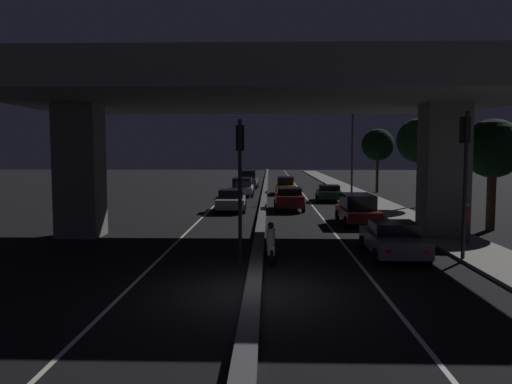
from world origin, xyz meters
TOP-DOWN VIEW (x-y plane):
  - ground_plane at (0.00, 0.00)m, footprint 200.00×200.00m
  - lane_line_left_inner at (-3.70, 35.00)m, footprint 0.12×126.00m
  - lane_line_right_inner at (3.70, 35.00)m, footprint 0.12×126.00m
  - median_divider at (0.00, 35.00)m, footprint 0.47×126.00m
  - sidewalk_right at (8.78, 28.00)m, footprint 2.63×126.00m
  - elevated_overpass at (0.00, 9.41)m, footprint 23.60×12.23m
  - traffic_light_left_of_median at (-0.63, 4.36)m, footprint 0.30×0.49m
  - traffic_light_right_of_median at (7.56, 4.36)m, footprint 0.30×0.49m
  - street_lamp at (7.54, 30.62)m, footprint 2.04×0.32m
  - car_grey_lead at (5.19, 5.01)m, footprint 2.05×4.28m
  - car_dark_red_second at (5.38, 13.87)m, footprint 2.02×4.70m
  - car_dark_red_third at (1.80, 20.49)m, footprint 2.05×4.27m
  - car_dark_green_fourth at (5.34, 27.03)m, footprint 2.21×4.12m
  - car_taxi_yellow_fifth at (2.01, 33.99)m, footprint 2.03×4.71m
  - car_silver_lead_oncoming at (-2.15, 19.71)m, footprint 2.09×4.12m
  - car_white_second_oncoming at (-2.01, 31.35)m, footprint 2.05×4.34m
  - car_grey_third_oncoming at (-1.85, 41.25)m, footprint 2.17×4.40m
  - motorcycle_white_filtering_near at (0.50, 3.99)m, footprint 0.33×1.96m
  - pedestrian_on_sidewalk at (8.91, 7.50)m, footprint 0.34×0.34m
  - roadside_tree_kerbside_near at (11.85, 11.80)m, footprint 3.01×3.01m
  - roadside_tree_kerbside_mid at (11.26, 22.41)m, footprint 3.24×3.24m
  - roadside_tree_kerbside_far at (11.19, 35.96)m, footprint 3.19×3.19m

SIDE VIEW (x-z plane):
  - ground_plane at x=0.00m, z-range 0.00..0.00m
  - lane_line_left_inner at x=-3.70m, z-range 0.00..0.00m
  - lane_line_right_inner at x=3.70m, z-range 0.00..0.00m
  - sidewalk_right at x=8.78m, z-range 0.00..0.13m
  - median_divider at x=0.00m, z-range 0.00..0.27m
  - motorcycle_white_filtering_near at x=0.50m, z-range -0.12..1.36m
  - car_dark_green_fourth at x=5.34m, z-range 0.03..1.36m
  - car_grey_lead at x=5.19m, z-range 0.01..1.39m
  - car_silver_lead_oncoming at x=-2.15m, z-range 0.00..1.46m
  - car_dark_red_third at x=1.80m, z-range 0.04..1.60m
  - car_taxi_yellow_fifth at x=2.01m, z-range 0.03..1.68m
  - car_dark_red_second at x=5.38m, z-range 0.03..1.71m
  - car_white_second_oncoming at x=-2.01m, z-range 0.07..1.77m
  - pedestrian_on_sidewalk at x=8.91m, z-range 0.13..1.87m
  - car_grey_third_oncoming at x=-1.85m, z-range 0.05..2.05m
  - traffic_light_left_of_median at x=-0.63m, z-range 0.94..6.16m
  - traffic_light_right_of_median at x=7.56m, z-range 0.98..6.48m
  - roadside_tree_kerbside_near at x=11.85m, z-range 1.29..7.01m
  - roadside_tree_kerbside_far at x=11.19m, z-range 1.56..7.92m
  - street_lamp at x=7.54m, z-range 0.71..8.88m
  - roadside_tree_kerbside_mid at x=11.26m, z-range 1.60..8.09m
  - elevated_overpass at x=0.00m, z-range 2.35..11.02m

